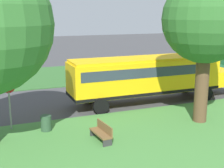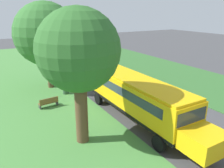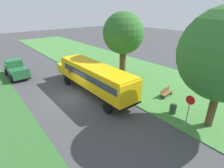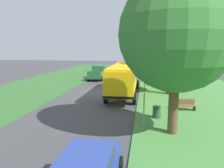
{
  "view_description": "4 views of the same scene",
  "coord_description": "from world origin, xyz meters",
  "px_view_note": "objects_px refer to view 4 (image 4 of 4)",
  "views": [
    {
      "loc": [
        -21.1,
        10.8,
        6.16
      ],
      "look_at": [
        -0.86,
        2.77,
        1.12
      ],
      "focal_mm": 50.0,
      "sensor_mm": 36.0,
      "label": 1
    },
    {
      "loc": [
        -11.61,
        -11.32,
        7.86
      ],
      "look_at": [
        -1.79,
        5.64,
        1.24
      ],
      "focal_mm": 35.0,
      "sensor_mm": 36.0,
      "label": 2
    },
    {
      "loc": [
        6.62,
        15.0,
        8.45
      ],
      "look_at": [
        -2.67,
        3.51,
        1.97
      ],
      "focal_mm": 28.0,
      "sensor_mm": 36.0,
      "label": 3
    },
    {
      "loc": [
        -4.59,
        23.29,
        4.88
      ],
      "look_at": [
        -1.43,
        2.29,
        1.37
      ],
      "focal_mm": 35.0,
      "sensor_mm": 36.0,
      "label": 4
    }
  ],
  "objects_px": {
    "school_bus": "(124,77)",
    "oak_tree_beside_bus": "(173,40)",
    "pickup_truck": "(98,72)",
    "stop_sign": "(144,100)",
    "trash_bin": "(157,112)",
    "oak_tree_roadside_mid": "(176,32)",
    "park_bench": "(185,105)"
  },
  "relations": [
    {
      "from": "park_bench",
      "to": "school_bus",
      "type": "bearing_deg",
      "value": -45.46
    },
    {
      "from": "pickup_truck",
      "to": "trash_bin",
      "type": "xyz_separation_m",
      "value": [
        -8.19,
        18.54,
        -0.62
      ]
    },
    {
      "from": "school_bus",
      "to": "park_bench",
      "type": "bearing_deg",
      "value": 134.54
    },
    {
      "from": "oak_tree_beside_bus",
      "to": "stop_sign",
      "type": "distance_m",
      "value": 11.15
    },
    {
      "from": "stop_sign",
      "to": "park_bench",
      "type": "bearing_deg",
      "value": -128.47
    },
    {
      "from": "oak_tree_roadside_mid",
      "to": "pickup_truck",
      "type": "bearing_deg",
      "value": -67.12
    },
    {
      "from": "oak_tree_roadside_mid",
      "to": "trash_bin",
      "type": "bearing_deg",
      "value": -74.48
    },
    {
      "from": "stop_sign",
      "to": "trash_bin",
      "type": "bearing_deg",
      "value": -117.65
    },
    {
      "from": "pickup_truck",
      "to": "trash_bin",
      "type": "bearing_deg",
      "value": 113.82
    },
    {
      "from": "park_bench",
      "to": "oak_tree_beside_bus",
      "type": "bearing_deg",
      "value": -86.25
    },
    {
      "from": "school_bus",
      "to": "trash_bin",
      "type": "xyz_separation_m",
      "value": [
        -2.99,
        7.64,
        -1.47
      ]
    },
    {
      "from": "pickup_truck",
      "to": "stop_sign",
      "type": "relative_size",
      "value": 1.97
    },
    {
      "from": "oak_tree_beside_bus",
      "to": "oak_tree_roadside_mid",
      "type": "distance_m",
      "value": 10.95
    },
    {
      "from": "oak_tree_roadside_mid",
      "to": "park_bench",
      "type": "distance_m",
      "value": 7.29
    },
    {
      "from": "school_bus",
      "to": "trash_bin",
      "type": "height_order",
      "value": "school_bus"
    },
    {
      "from": "oak_tree_roadside_mid",
      "to": "stop_sign",
      "type": "xyz_separation_m",
      "value": [
        1.59,
        -0.83,
        -3.99
      ]
    },
    {
      "from": "oak_tree_roadside_mid",
      "to": "trash_bin",
      "type": "distance_m",
      "value": 5.89
    },
    {
      "from": "school_bus",
      "to": "trash_bin",
      "type": "distance_m",
      "value": 8.33
    },
    {
      "from": "school_bus",
      "to": "park_bench",
      "type": "height_order",
      "value": "school_bus"
    },
    {
      "from": "pickup_truck",
      "to": "trash_bin",
      "type": "distance_m",
      "value": 20.28
    },
    {
      "from": "trash_bin",
      "to": "oak_tree_beside_bus",
      "type": "bearing_deg",
      "value": -102.63
    },
    {
      "from": "oak_tree_beside_bus",
      "to": "trash_bin",
      "type": "relative_size",
      "value": 9.05
    },
    {
      "from": "stop_sign",
      "to": "trash_bin",
      "type": "distance_m",
      "value": 2.3
    },
    {
      "from": "oak_tree_beside_bus",
      "to": "stop_sign",
      "type": "relative_size",
      "value": 2.97
    },
    {
      "from": "oak_tree_roadside_mid",
      "to": "stop_sign",
      "type": "relative_size",
      "value": 3.21
    },
    {
      "from": "oak_tree_beside_bus",
      "to": "stop_sign",
      "type": "xyz_separation_m",
      "value": [
        2.76,
        10.06,
        -3.93
      ]
    },
    {
      "from": "pickup_truck",
      "to": "stop_sign",
      "type": "xyz_separation_m",
      "value": [
        -7.3,
        20.24,
        0.66
      ]
    },
    {
      "from": "school_bus",
      "to": "oak_tree_roadside_mid",
      "type": "bearing_deg",
      "value": 109.99
    },
    {
      "from": "stop_sign",
      "to": "school_bus",
      "type": "bearing_deg",
      "value": -77.27
    },
    {
      "from": "school_bus",
      "to": "oak_tree_beside_bus",
      "type": "relative_size",
      "value": 1.52
    },
    {
      "from": "school_bus",
      "to": "park_bench",
      "type": "distance_m",
      "value": 7.65
    },
    {
      "from": "stop_sign",
      "to": "oak_tree_beside_bus",
      "type": "bearing_deg",
      "value": -105.36
    }
  ]
}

